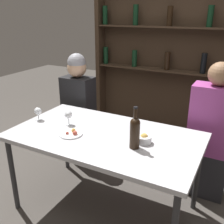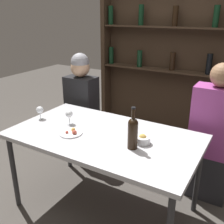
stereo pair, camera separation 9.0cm
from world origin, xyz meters
name	(u,v)px [view 1 (the left image)]	position (x,y,z in m)	size (l,w,h in m)	color
ground_plane	(105,207)	(0.00, 0.00, 0.00)	(10.00, 10.00, 0.00)	#47423D
dining_table	(105,141)	(0.00, 0.00, 0.68)	(1.53, 0.86, 0.73)	silver
wine_rack_wall	(169,52)	(0.00, 1.68, 1.17)	(2.03, 0.21, 2.28)	#38281C
wine_bottle	(135,131)	(0.30, -0.09, 0.87)	(0.07, 0.07, 0.32)	black
wine_glass_0	(68,115)	(-0.37, 0.03, 0.82)	(0.06, 0.06, 0.13)	silver
wine_glass_1	(38,111)	(-0.68, -0.02, 0.82)	(0.07, 0.07, 0.12)	silver
food_plate_0	(71,134)	(-0.23, -0.13, 0.74)	(0.19, 0.19, 0.04)	white
snack_bowl	(144,139)	(0.33, 0.02, 0.77)	(0.11, 0.11, 0.08)	white
seated_person_left	(79,109)	(-0.70, 0.64, 0.62)	(0.35, 0.22, 1.25)	#26262B
seated_person_right	(211,137)	(0.74, 0.64, 0.60)	(0.40, 0.22, 1.28)	#26262B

